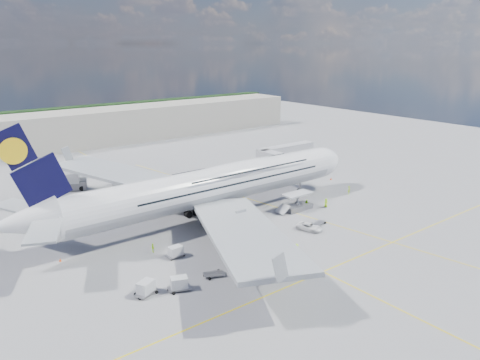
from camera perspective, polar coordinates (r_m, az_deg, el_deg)
ground at (r=88.36m, az=0.38°, el=-6.42°), size 300.00×300.00×0.00m
taxi_line_main at (r=88.36m, az=0.38°, el=-6.41°), size 0.25×220.00×0.01m
taxi_line_cross at (r=75.20m, az=10.07°, el=-10.95°), size 120.00×0.25×0.01m
taxi_line_diag at (r=103.92m, az=3.01°, el=-2.89°), size 14.16×99.06×0.01m
airliner at (r=93.76m, az=-3.29°, el=-0.63°), size 77.26×79.15×23.71m
jet_bridge at (r=120.04m, az=5.34°, el=3.09°), size 18.80×12.10×8.50m
cargo_loader at (r=100.45m, az=6.89°, el=-2.93°), size 8.53×3.20×3.67m
terminal at (r=169.08m, az=-20.16°, el=5.72°), size 180.00×16.00×12.00m
tree_line at (r=225.12m, az=-14.08°, el=8.12°), size 160.00×6.00×8.00m
dolly_row_a at (r=69.10m, az=-7.43°, el=-12.39°), size 3.66×2.83×2.06m
dolly_row_b at (r=79.02m, az=-7.87°, el=-8.62°), size 3.10×1.75×1.92m
dolly_row_c at (r=72.77m, az=-3.18°, el=-11.37°), size 3.59×2.85×0.47m
dolly_back at (r=68.74m, az=-11.41°, el=-12.74°), size 3.73×2.98×2.09m
dolly_nose_far at (r=93.28m, az=9.57°, el=-5.17°), size 3.32×2.33×0.44m
dolly_nose_near at (r=83.41m, az=3.73°, el=-7.66°), size 2.93×2.08×0.39m
baggage_tug at (r=82.64m, az=-1.28°, el=-7.54°), size 2.86×1.87×1.64m
catering_truck_inner at (r=112.04m, az=-9.74°, el=-0.79°), size 6.18×3.08×3.53m
catering_truck_outer at (r=119.87m, az=-19.87°, el=-0.24°), size 7.81×5.29×4.31m
service_van at (r=90.06m, az=8.45°, el=-5.68°), size 3.72×5.43×1.38m
crew_nose at (r=112.99m, az=13.15°, el=-1.19°), size 0.86×0.84×1.99m
crew_loader at (r=101.90m, az=8.15°, el=-2.88°), size 1.07×1.14×1.88m
crew_wing at (r=81.45m, az=-10.58°, el=-8.14°), size 0.47×0.97×1.61m
crew_van at (r=103.11m, az=10.44°, el=-2.74°), size 0.69×0.99×1.92m
crew_tug at (r=79.78m, az=6.90°, el=-8.38°), size 1.34×0.90×1.94m
cone_nose at (r=123.98m, az=11.03°, el=0.16°), size 0.50×0.50×0.64m
cone_wing_left_inner at (r=104.77m, az=-7.99°, el=-2.70°), size 0.49×0.49×0.62m
cone_wing_left_outer at (r=113.43m, az=-19.30°, el=-2.01°), size 0.45×0.45×0.57m
cone_wing_right_inner at (r=79.91m, az=-1.71°, el=-8.77°), size 0.44×0.44×0.56m
cone_wing_right_outer at (r=76.60m, az=0.61°, el=-9.93°), size 0.43×0.43×0.55m
cone_tail at (r=82.58m, az=-21.08°, el=-9.07°), size 0.44×0.44×0.56m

